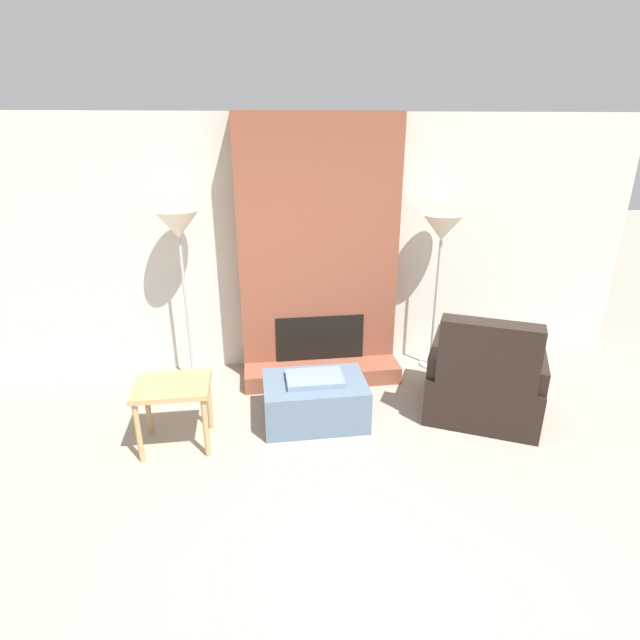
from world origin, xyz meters
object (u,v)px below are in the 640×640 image
object	(u,v)px
floor_lamp_left	(178,231)
floor_lamp_right	(442,233)
armchair	(484,384)
side_table	(173,394)
ottoman	(315,400)

from	to	relation	value
floor_lamp_left	floor_lamp_right	size ratio (longest dim) A/B	1.06
armchair	floor_lamp_left	distance (m)	3.12
armchair	side_table	world-z (taller)	armchair
ottoman	armchair	distance (m)	1.53
floor_lamp_left	floor_lamp_right	world-z (taller)	floor_lamp_left
side_table	floor_lamp_right	world-z (taller)	floor_lamp_right
floor_lamp_right	floor_lamp_left	bearing A→B (deg)	180.00
side_table	armchair	bearing A→B (deg)	1.94
ottoman	armchair	xyz separation A→B (m)	(1.52, -0.11, 0.10)
armchair	floor_lamp_right	bearing A→B (deg)	-56.61
ottoman	floor_lamp_left	xyz separation A→B (m)	(-1.15, 0.91, 1.36)
side_table	floor_lamp_right	size ratio (longest dim) A/B	0.36
ottoman	floor_lamp_right	xyz separation A→B (m)	(1.41, 0.91, 1.27)
ottoman	side_table	bearing A→B (deg)	-170.33
side_table	floor_lamp_left	xyz separation A→B (m)	(0.02, 1.11, 1.09)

